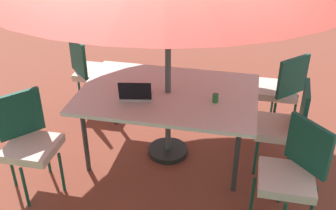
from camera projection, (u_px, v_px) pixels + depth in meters
name	position (u px, v px, depth m)	size (l,w,h in m)	color
ground_plane	(168.00, 153.00, 4.54)	(10.00, 10.00, 0.02)	brown
dining_table	(168.00, 96.00, 4.17)	(1.82, 1.22, 0.78)	silver
chair_northwest	(292.00, 171.00, 3.40)	(0.59, 0.59, 0.98)	beige
chair_southeast	(91.00, 69.00, 5.14)	(0.59, 0.59, 0.98)	beige
chair_west	(286.00, 124.00, 4.04)	(0.47, 0.46, 0.98)	beige
chair_northeast	(29.00, 139.00, 3.80)	(0.59, 0.58, 0.98)	beige
chair_southwest	(281.00, 87.00, 4.71)	(0.59, 0.59, 0.98)	beige
laptop	(136.00, 94.00, 4.01)	(0.36, 0.30, 0.21)	#B7B7BC
cup	(215.00, 98.00, 3.94)	(0.06, 0.06, 0.09)	#286B33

